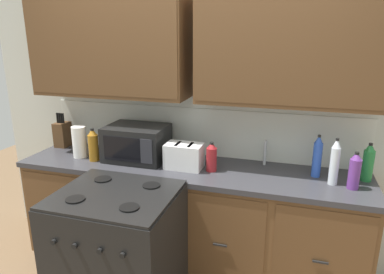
{
  "coord_description": "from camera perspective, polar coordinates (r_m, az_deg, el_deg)",
  "views": [
    {
      "loc": [
        0.77,
        -2.14,
        1.9
      ],
      "look_at": [
        0.04,
        0.27,
        1.17
      ],
      "focal_mm": 33.0,
      "sensor_mm": 36.0,
      "label": 1
    }
  ],
  "objects": [
    {
      "name": "sink_faucet",
      "position": [
        2.8,
        11.71,
        -2.49
      ],
      "size": [
        0.02,
        0.02,
        0.2
      ],
      "primitive_type": "cylinder",
      "color": "#B2B5BA",
      "rests_on": "counter_run"
    },
    {
      "name": "bottle_blue",
      "position": [
        2.66,
        19.59,
        -2.97
      ],
      "size": [
        0.06,
        0.06,
        0.31
      ],
      "color": "blue",
      "rests_on": "counter_run"
    },
    {
      "name": "bottle_amber",
      "position": [
        2.93,
        -15.67,
        -1.26
      ],
      "size": [
        0.08,
        0.08,
        0.27
      ],
      "color": "#9E6619",
      "rests_on": "counter_run"
    },
    {
      "name": "wall_unit",
      "position": [
        2.76,
        0.65,
        11.08
      ],
      "size": [
        3.86,
        0.4,
        2.47
      ],
      "color": "silver",
      "rests_on": "ground_plane"
    },
    {
      "name": "bottle_red",
      "position": [
        2.62,
        3.17,
        -3.24
      ],
      "size": [
        0.08,
        0.08,
        0.22
      ],
      "color": "maroon",
      "rests_on": "counter_run"
    },
    {
      "name": "bottle_clear",
      "position": [
        2.56,
        22.07,
        -3.78
      ],
      "size": [
        0.06,
        0.06,
        0.33
      ],
      "color": "silver",
      "rests_on": "counter_run"
    },
    {
      "name": "bottle_green",
      "position": [
        2.73,
        26.59,
        -3.71
      ],
      "size": [
        0.08,
        0.08,
        0.27
      ],
      "color": "#237A38",
      "rests_on": "counter_run"
    },
    {
      "name": "toaster",
      "position": [
        2.68,
        -1.28,
        -3.08
      ],
      "size": [
        0.28,
        0.18,
        0.19
      ],
      "color": "white",
      "rests_on": "counter_run"
    },
    {
      "name": "bottle_violet",
      "position": [
        2.55,
        24.8,
        -5.0
      ],
      "size": [
        0.08,
        0.08,
        0.26
      ],
      "color": "#663384",
      "rests_on": "counter_run"
    },
    {
      "name": "paper_towel_roll",
      "position": [
        3.06,
        -17.72,
        -0.75
      ],
      "size": [
        0.12,
        0.12,
        0.26
      ],
      "primitive_type": "cylinder",
      "color": "white",
      "rests_on": "counter_run"
    },
    {
      "name": "counter_run",
      "position": [
        2.93,
        -0.57,
        -12.96
      ],
      "size": [
        2.69,
        0.64,
        0.92
      ],
      "color": "black",
      "rests_on": "ground_plane"
    },
    {
      "name": "stove_range",
      "position": [
        2.54,
        -11.68,
        -18.46
      ],
      "size": [
        0.76,
        0.68,
        0.95
      ],
      "color": "black",
      "rests_on": "ground_plane"
    },
    {
      "name": "knife_block",
      "position": [
        3.41,
        -20.18,
        0.47
      ],
      "size": [
        0.11,
        0.14,
        0.31
      ],
      "color": "#52361E",
      "rests_on": "counter_run"
    },
    {
      "name": "microwave",
      "position": [
        2.89,
        -8.9,
        -0.94
      ],
      "size": [
        0.48,
        0.37,
        0.28
      ],
      "color": "black",
      "rests_on": "counter_run"
    }
  ]
}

